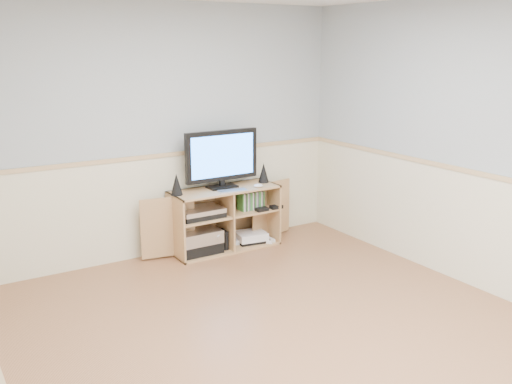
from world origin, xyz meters
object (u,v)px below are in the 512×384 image
game_consoles (250,237)px  monitor (222,157)px  keyboard (233,191)px  media_cabinet (222,217)px

game_consoles → monitor: bearing=168.3°
game_consoles → keyboard: bearing=-155.3°
game_consoles → media_cabinet: bearing=167.5°
media_cabinet → keyboard: bearing=-84.8°
media_cabinet → game_consoles: size_ratio=3.88×
media_cabinet → keyboard: keyboard is taller
media_cabinet → game_consoles: 0.40m
monitor → keyboard: (0.02, -0.19, -0.32)m
media_cabinet → monitor: size_ratio=2.20×
media_cabinet → monitor: 0.64m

